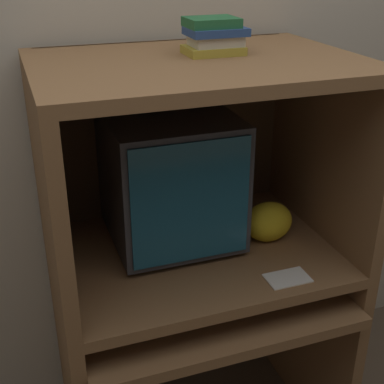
% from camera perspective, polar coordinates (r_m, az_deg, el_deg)
% --- Properties ---
extents(wall_back, '(6.00, 0.06, 2.60)m').
position_cam_1_polar(wall_back, '(1.94, -3.53, 12.83)').
color(wall_back, beige).
rests_on(wall_back, ground_plane).
extents(desk_base, '(0.93, 0.72, 0.68)m').
position_cam_1_polar(desk_base, '(1.95, 0.93, -15.87)').
color(desk_base, brown).
rests_on(desk_base, ground_plane).
extents(desk_monitor_shelf, '(0.93, 0.68, 0.12)m').
position_cam_1_polar(desk_monitor_shelf, '(1.78, 0.54, -6.80)').
color(desk_monitor_shelf, brown).
rests_on(desk_monitor_shelf, desk_base).
extents(hutch_upper, '(0.93, 0.68, 0.62)m').
position_cam_1_polar(hutch_upper, '(1.63, 0.19, 6.98)').
color(hutch_upper, brown).
rests_on(hutch_upper, desk_monitor_shelf).
extents(crt_monitor, '(0.40, 0.41, 0.43)m').
position_cam_1_polar(crt_monitor, '(1.72, -2.31, 1.47)').
color(crt_monitor, '#333338').
rests_on(crt_monitor, desk_monitor_shelf).
extents(keyboard, '(0.44, 0.15, 0.03)m').
position_cam_1_polar(keyboard, '(1.69, -1.00, -11.92)').
color(keyboard, black).
rests_on(keyboard, desk_base).
extents(mouse, '(0.06, 0.04, 0.03)m').
position_cam_1_polar(mouse, '(1.80, 7.58, -9.74)').
color(mouse, '#28282B').
rests_on(mouse, desk_base).
extents(snack_bag, '(0.16, 0.12, 0.14)m').
position_cam_1_polar(snack_bag, '(1.81, 8.14, -3.15)').
color(snack_bag, gold).
rests_on(snack_bag, desk_monitor_shelf).
extents(book_stack, '(0.17, 0.13, 0.10)m').
position_cam_1_polar(book_stack, '(1.60, 2.37, 16.28)').
color(book_stack, gold).
rests_on(book_stack, hutch_upper).
extents(paper_card, '(0.13, 0.08, 0.00)m').
position_cam_1_polar(paper_card, '(1.65, 10.16, -9.02)').
color(paper_card, white).
rests_on(paper_card, desk_monitor_shelf).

